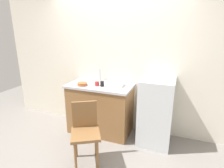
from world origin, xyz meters
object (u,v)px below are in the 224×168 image
terracotta_bowl (82,84)px  refrigerator (156,112)px  cup_red (97,84)px  dish_tray (116,84)px  cup_black (102,84)px  chair (85,130)px

terracotta_bowl → refrigerator: bearing=7.3°
refrigerator → cup_red: size_ratio=14.40×
dish_tray → cup_black: (-0.21, -0.11, 0.02)m
terracotta_bowl → cup_red: (0.25, 0.08, 0.01)m
refrigerator → chair: 1.22m
dish_tray → cup_black: size_ratio=3.08×
cup_red → cup_black: cup_black is taller
chair → refrigerator: bearing=13.5°
cup_red → cup_black: (0.10, -0.00, 0.01)m
terracotta_bowl → cup_black: (0.35, 0.08, 0.02)m
refrigerator → chair: size_ratio=1.27×
refrigerator → cup_red: bearing=-175.3°
terracotta_bowl → cup_black: cup_black is taller
chair → cup_black: (-0.06, 0.75, 0.48)m
chair → terracotta_bowl: bearing=91.1°
refrigerator → dish_tray: 0.82m
refrigerator → dish_tray: bearing=178.0°
chair → dish_tray: (0.15, 0.86, 0.46)m
refrigerator → chair: refrigerator is taller
chair → cup_black: 0.89m
terracotta_bowl → cup_black: 0.36m
dish_tray → cup_red: size_ratio=3.57×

